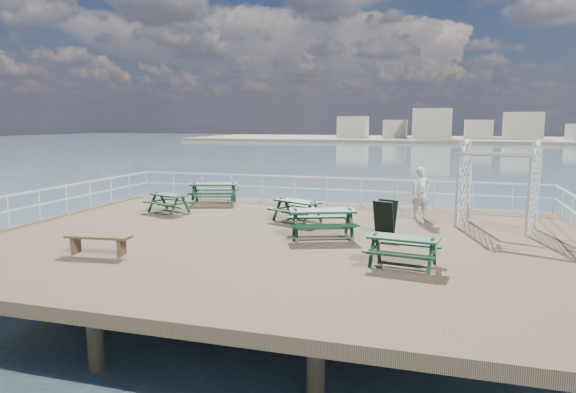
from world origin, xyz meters
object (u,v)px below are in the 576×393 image
at_px(picnic_table_a, 214,189).
at_px(person, 421,193).
at_px(trellis_arbor, 497,188).
at_px(picnic_table_d, 169,199).
at_px(picnic_table_b, 297,206).
at_px(flat_bench_near, 98,240).
at_px(picnic_table_c, 322,217).
at_px(picnic_table_e, 403,245).

distance_m(picnic_table_a, person, 8.67).
bearing_deg(trellis_arbor, picnic_table_d, -157.19).
xyz_separation_m(picnic_table_b, picnic_table_d, (-5.23, 0.33, -0.03)).
relative_size(picnic_table_a, picnic_table_d, 1.20).
distance_m(picnic_table_b, flat_bench_near, 6.98).
bearing_deg(picnic_table_a, person, -24.73).
xyz_separation_m(picnic_table_a, picnic_table_b, (4.46, -2.78, -0.09)).
bearing_deg(flat_bench_near, picnic_table_d, 96.43).
bearing_deg(picnic_table_c, flat_bench_near, -165.63).
bearing_deg(trellis_arbor, flat_bench_near, -126.57).
xyz_separation_m(picnic_table_c, trellis_arbor, (5.13, 2.95, 0.70)).
height_order(picnic_table_a, flat_bench_near, picnic_table_a).
xyz_separation_m(picnic_table_a, picnic_table_d, (-0.77, -2.45, -0.12)).
xyz_separation_m(picnic_table_d, trellis_arbor, (11.76, 0.39, 0.81)).
distance_m(picnic_table_d, flat_bench_near, 6.36).
relative_size(picnic_table_a, picnic_table_c, 0.99).
relative_size(picnic_table_a, picnic_table_e, 1.30).
xyz_separation_m(picnic_table_d, flat_bench_near, (1.44, -6.19, -0.12)).
bearing_deg(flat_bench_near, trellis_arbor, 25.84).
xyz_separation_m(flat_bench_near, trellis_arbor, (10.32, 6.58, 0.93)).
xyz_separation_m(flat_bench_near, person, (7.90, 7.42, 0.56)).
bearing_deg(picnic_table_d, picnic_table_c, 0.83).
distance_m(picnic_table_b, picnic_table_c, 2.64).
bearing_deg(picnic_table_b, picnic_table_d, -157.44).
relative_size(picnic_table_b, trellis_arbor, 0.72).
distance_m(picnic_table_b, trellis_arbor, 6.62).
distance_m(picnic_table_c, person, 4.67).
xyz_separation_m(picnic_table_a, trellis_arbor, (10.99, -2.06, 0.69)).
relative_size(picnic_table_c, flat_bench_near, 1.35).
height_order(picnic_table_c, picnic_table_d, picnic_table_c).
xyz_separation_m(picnic_table_e, trellis_arbor, (2.58, 5.40, 0.79)).
relative_size(picnic_table_d, trellis_arbor, 0.67).
bearing_deg(picnic_table_d, picnic_table_b, 18.33).
relative_size(picnic_table_d, picnic_table_e, 1.08).
height_order(picnic_table_b, flat_bench_near, picnic_table_b).
height_order(picnic_table_e, trellis_arbor, trellis_arbor).
bearing_deg(trellis_arbor, picnic_table_e, -94.59).
bearing_deg(picnic_table_d, flat_bench_near, -54.93).
bearing_deg(flat_bench_near, picnic_table_c, 28.23).
bearing_deg(flat_bench_near, person, 36.52).
distance_m(picnic_table_c, trellis_arbor, 5.96).
distance_m(picnic_table_b, picnic_table_d, 5.24).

